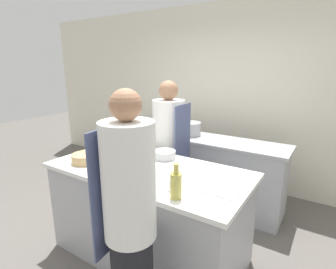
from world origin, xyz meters
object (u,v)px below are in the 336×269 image
object	(u,v)px
bottle_water	(128,162)
stockpot	(190,129)
bottle_sauce	(125,140)
bowl_ceramic_blue	(86,158)
oven_range	(160,148)
bottle_wine	(136,176)
bottle_vinegar	(108,161)
bowl_mixing_large	(113,152)
bowl_prep_small	(165,155)
chef_at_prep_near	(130,225)
bottle_olive_oil	(106,153)
bottle_cooking_oil	(176,185)
cup	(173,185)
chef_at_stove	(169,151)

from	to	relation	value
bottle_water	stockpot	size ratio (longest dim) A/B	0.65
bottle_sauce	bowl_ceramic_blue	bearing A→B (deg)	-92.21
bowl_ceramic_blue	bottle_sauce	bearing A→B (deg)	87.79
oven_range	bottle_wine	size ratio (longest dim) A/B	4.06
bottle_vinegar	bowl_mixing_large	world-z (taller)	bottle_vinegar
bottle_water	stockpot	bearing A→B (deg)	94.92
bottle_water	bowl_prep_small	distance (m)	0.45
chef_at_prep_near	bottle_olive_oil	world-z (taller)	chef_at_prep_near
bottle_sauce	oven_range	bearing A→B (deg)	108.17
bottle_vinegar	bottle_cooking_oil	size ratio (longest dim) A/B	0.79
bottle_sauce	bowl_mixing_large	bearing A→B (deg)	-77.84
bottle_vinegar	cup	distance (m)	0.72
chef_at_stove	stockpot	distance (m)	0.57
bottle_sauce	bowl_ceramic_blue	distance (m)	0.56
chef_at_prep_near	oven_range	bearing A→B (deg)	23.81
chef_at_prep_near	bowl_ceramic_blue	distance (m)	1.14
bottle_wine	bowl_mixing_large	size ratio (longest dim) A/B	0.92
bottle_sauce	bottle_water	xyz separation A→B (m)	(0.46, -0.47, -0.03)
bottle_wine	bottle_water	xyz separation A→B (m)	(-0.31, 0.25, -0.02)
bottle_wine	bowl_prep_small	xyz separation A→B (m)	(-0.18, 0.69, -0.06)
bottle_olive_oil	bottle_vinegar	size ratio (longest dim) A/B	1.36
chef_at_stove	bottle_water	xyz separation A→B (m)	(0.13, -0.89, 0.16)
chef_at_stove	bottle_water	world-z (taller)	chef_at_stove
bottle_vinegar	bottle_sauce	size ratio (longest dim) A/B	0.81
chef_at_stove	bottle_olive_oil	bearing A→B (deg)	-10.70
bottle_sauce	bottle_olive_oil	bearing A→B (deg)	-68.42
chef_at_stove	bottle_wine	xyz separation A→B (m)	(0.43, -1.15, 0.18)
bottle_wine	bottle_sauce	bearing A→B (deg)	136.66
bowl_prep_small	chef_at_stove	bearing A→B (deg)	118.26
oven_range	bowl_prep_small	bearing A→B (deg)	-53.93
bottle_olive_oil	stockpot	size ratio (longest dim) A/B	0.95
bowl_ceramic_blue	cup	world-z (taller)	bowl_ceramic_blue
bottle_vinegar	bowl_mixing_large	size ratio (longest dim) A/B	0.78
bowl_mixing_large	bowl_prep_small	xyz separation A→B (m)	(0.52, 0.22, 0.01)
bottle_vinegar	bowl_mixing_large	distance (m)	0.41
chef_at_prep_near	bottle_olive_oil	xyz separation A→B (m)	(-0.81, 0.60, 0.17)
bowl_prep_small	bottle_olive_oil	bearing A→B (deg)	-132.28
bottle_sauce	stockpot	size ratio (longest dim) A/B	0.87
cup	oven_range	bearing A→B (deg)	126.84
oven_range	chef_at_stove	bearing A→B (deg)	-50.63
oven_range	bottle_wine	xyz separation A→B (m)	(1.22, -2.11, 0.53)
bottle_sauce	bottle_water	world-z (taller)	bottle_sauce
bottle_cooking_oil	bowl_prep_small	bearing A→B (deg)	129.09
bottle_sauce	bottle_wine	bearing A→B (deg)	-43.34
bottle_olive_oil	bowl_prep_small	world-z (taller)	bottle_olive_oil
chef_at_prep_near	bowl_prep_small	distance (m)	1.12
bottle_olive_oil	cup	distance (m)	0.86
bottle_olive_oil	bowl_prep_small	bearing A→B (deg)	47.72
bottle_vinegar	bottle_water	distance (m)	0.18
bottle_water	cup	distance (m)	0.59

